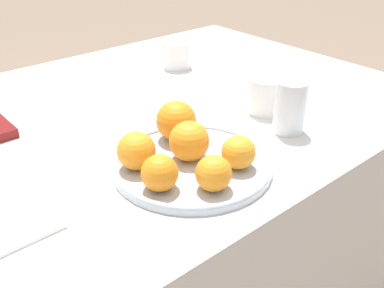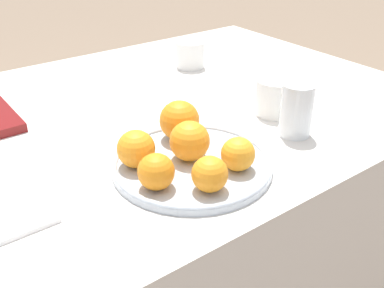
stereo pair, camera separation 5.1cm
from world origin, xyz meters
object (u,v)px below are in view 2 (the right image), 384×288
(orange_1, at_px, (190,141))
(orange_3, at_px, (136,149))
(orange_2, at_px, (179,120))
(orange_4, at_px, (210,174))
(cup_0, at_px, (275,97))
(cup_1, at_px, (190,54))
(orange_5, at_px, (238,154))
(fruit_platter, at_px, (192,163))
(water_glass, at_px, (296,110))
(orange_0, at_px, (156,172))
(napkin, at_px, (18,216))

(orange_1, relative_size, orange_3, 1.08)
(orange_2, distance_m, orange_4, 0.19)
(cup_0, height_order, cup_1, cup_0)
(orange_5, height_order, cup_1, cup_1)
(fruit_platter, distance_m, water_glass, 0.26)
(orange_0, relative_size, orange_4, 1.02)
(orange_3, distance_m, cup_0, 0.38)
(orange_0, bearing_deg, orange_2, 42.32)
(fruit_platter, xyz_separation_m, orange_2, (0.03, 0.09, 0.04))
(fruit_platter, relative_size, water_glass, 2.64)
(fruit_platter, xyz_separation_m, orange_0, (-0.10, -0.03, 0.03))
(orange_1, bearing_deg, orange_3, 157.82)
(orange_3, bearing_deg, orange_0, -96.59)
(orange_4, xyz_separation_m, napkin, (-0.28, 0.13, -0.04))
(orange_2, xyz_separation_m, cup_1, (0.30, 0.37, -0.01))
(orange_2, height_order, orange_5, orange_2)
(orange_2, distance_m, cup_0, 0.26)
(orange_2, bearing_deg, orange_4, -110.00)
(orange_5, distance_m, cup_1, 0.59)
(orange_5, distance_m, napkin, 0.38)
(cup_1, bearing_deg, water_glass, -99.13)
(orange_3, relative_size, cup_0, 0.77)
(orange_0, xyz_separation_m, cup_0, (0.39, 0.11, -0.00))
(orange_5, xyz_separation_m, water_glass, (0.20, 0.05, 0.01))
(orange_0, height_order, cup_1, cup_1)
(orange_1, xyz_separation_m, orange_4, (-0.03, -0.10, -0.01))
(orange_3, bearing_deg, cup_1, 44.12)
(fruit_platter, distance_m, cup_1, 0.56)
(fruit_platter, height_order, orange_5, orange_5)
(water_glass, bearing_deg, fruit_platter, 175.35)
(fruit_platter, distance_m, orange_0, 0.11)
(cup_0, height_order, napkin, cup_0)
(napkin, bearing_deg, cup_1, 32.78)
(cup_1, height_order, napkin, cup_1)
(orange_3, bearing_deg, orange_1, -22.18)
(orange_2, relative_size, orange_5, 1.31)
(orange_5, bearing_deg, cup_1, 61.91)
(orange_0, distance_m, napkin, 0.23)
(orange_0, bearing_deg, cup_1, 48.69)
(orange_2, bearing_deg, orange_5, -84.18)
(water_glass, bearing_deg, orange_1, 172.56)
(water_glass, relative_size, cup_0, 1.26)
(orange_1, bearing_deg, water_glass, -7.44)
(orange_0, bearing_deg, water_glass, 1.79)
(water_glass, relative_size, napkin, 1.09)
(orange_3, relative_size, napkin, 0.67)
(orange_5, distance_m, cup_0, 0.29)
(orange_5, xyz_separation_m, cup_0, (0.24, 0.15, -0.00))
(fruit_platter, bearing_deg, orange_0, -162.04)
(cup_1, bearing_deg, fruit_platter, -125.97)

